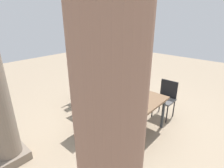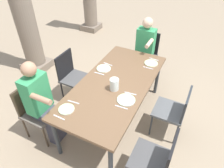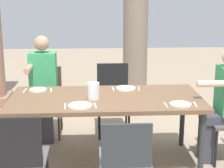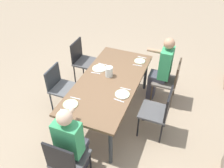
% 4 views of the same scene
% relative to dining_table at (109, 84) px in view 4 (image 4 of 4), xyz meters
% --- Properties ---
extents(ground_plane, '(16.00, 16.00, 0.00)m').
position_rel_dining_table_xyz_m(ground_plane, '(0.00, 0.00, -0.70)').
color(ground_plane, gray).
extents(dining_table, '(2.07, 0.98, 0.76)m').
position_rel_dining_table_xyz_m(dining_table, '(0.00, 0.00, 0.00)').
color(dining_table, brown).
rests_on(dining_table, ground).
extents(chair_west_north, '(0.44, 0.44, 0.89)m').
position_rel_dining_table_xyz_m(chair_west_north, '(-0.76, 0.91, -0.19)').
color(chair_west_north, '#6A6158').
rests_on(chair_west_north, ground).
extents(chair_west_south, '(0.44, 0.44, 0.92)m').
position_rel_dining_table_xyz_m(chair_west_south, '(-0.76, -0.91, -0.17)').
color(chair_west_south, '#4F4F50').
rests_on(chair_west_south, ground).
extents(chair_mid_north, '(0.44, 0.44, 0.92)m').
position_rel_dining_table_xyz_m(chair_mid_north, '(0.13, 0.91, -0.17)').
color(chair_mid_north, '#4F4F50').
rests_on(chair_mid_north, ground).
extents(chair_mid_south, '(0.44, 0.44, 0.85)m').
position_rel_dining_table_xyz_m(chair_mid_south, '(0.13, -0.91, -0.20)').
color(chair_mid_south, '#5B5E61').
rests_on(chair_mid_south, ground).
extents(chair_head_east, '(0.44, 0.44, 0.93)m').
position_rel_dining_table_xyz_m(chair_head_east, '(1.46, 0.00, -0.17)').
color(chair_head_east, '#4F4F50').
rests_on(chair_head_east, ground).
extents(diner_woman_green, '(0.49, 0.35, 1.30)m').
position_rel_dining_table_xyz_m(diner_woman_green, '(1.27, -0.00, -0.01)').
color(diner_woman_green, '#3F3F4C').
rests_on(diner_woman_green, ground).
extents(diner_man_white, '(0.35, 0.49, 1.33)m').
position_rel_dining_table_xyz_m(diner_man_white, '(-0.77, 0.73, 0.01)').
color(diner_man_white, '#3F3F4C').
rests_on(diner_man_white, ground).
extents(plate_0, '(0.21, 0.21, 0.02)m').
position_rel_dining_table_xyz_m(plate_0, '(-0.76, 0.31, 0.07)').
color(plate_0, white).
rests_on(plate_0, dining_table).
extents(fork_0, '(0.02, 0.17, 0.01)m').
position_rel_dining_table_xyz_m(fork_0, '(-0.91, 0.31, 0.06)').
color(fork_0, silver).
rests_on(fork_0, dining_table).
extents(spoon_0, '(0.03, 0.17, 0.01)m').
position_rel_dining_table_xyz_m(spoon_0, '(-0.61, 0.31, 0.06)').
color(spoon_0, silver).
rests_on(spoon_0, dining_table).
extents(plate_1, '(0.25, 0.25, 0.02)m').
position_rel_dining_table_xyz_m(plate_1, '(-0.27, -0.29, 0.07)').
color(plate_1, white).
rests_on(plate_1, dining_table).
extents(fork_1, '(0.03, 0.17, 0.01)m').
position_rel_dining_table_xyz_m(fork_1, '(-0.42, -0.29, 0.06)').
color(fork_1, silver).
rests_on(fork_1, dining_table).
extents(spoon_1, '(0.03, 0.17, 0.01)m').
position_rel_dining_table_xyz_m(spoon_1, '(-0.12, -0.29, 0.06)').
color(spoon_1, silver).
rests_on(spoon_1, dining_table).
extents(plate_2, '(0.23, 0.23, 0.02)m').
position_rel_dining_table_xyz_m(plate_2, '(0.25, 0.33, 0.07)').
color(plate_2, white).
rests_on(plate_2, dining_table).
extents(fork_2, '(0.02, 0.17, 0.01)m').
position_rel_dining_table_xyz_m(fork_2, '(0.10, 0.33, 0.06)').
color(fork_2, silver).
rests_on(fork_2, dining_table).
extents(spoon_2, '(0.03, 0.17, 0.01)m').
position_rel_dining_table_xyz_m(spoon_2, '(0.40, 0.33, 0.06)').
color(spoon_2, silver).
rests_on(spoon_2, dining_table).
extents(plate_3, '(0.23, 0.23, 0.02)m').
position_rel_dining_table_xyz_m(plate_3, '(0.74, -0.31, 0.07)').
color(plate_3, silver).
rests_on(plate_3, dining_table).
extents(fork_3, '(0.02, 0.17, 0.01)m').
position_rel_dining_table_xyz_m(fork_3, '(0.59, -0.31, 0.06)').
color(fork_3, silver).
rests_on(fork_3, dining_table).
extents(spoon_3, '(0.03, 0.17, 0.01)m').
position_rel_dining_table_xyz_m(spoon_3, '(0.89, -0.31, 0.06)').
color(spoon_3, silver).
rests_on(spoon_3, dining_table).
extents(water_pitcher, '(0.13, 0.13, 0.18)m').
position_rel_dining_table_xyz_m(water_pitcher, '(-0.13, -0.05, 0.14)').
color(water_pitcher, white).
rests_on(water_pitcher, dining_table).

